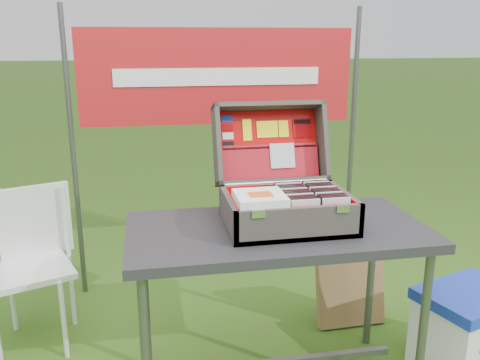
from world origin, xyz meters
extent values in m
cube|color=#2E2E30|center=(0.08, 0.01, 0.75)|extent=(1.22, 0.61, 0.04)
cylinder|color=#59595B|center=(0.63, -0.23, 0.36)|extent=(0.04, 0.04, 0.73)
cylinder|color=#59595B|center=(-0.47, 0.26, 0.36)|extent=(0.04, 0.04, 0.73)
cylinder|color=#59595B|center=(0.63, 0.26, 0.36)|extent=(0.04, 0.04, 0.73)
cube|color=#4A443C|center=(0.12, 0.01, 0.78)|extent=(0.51, 0.36, 0.02)
cube|color=#4A443C|center=(0.12, -0.16, 0.83)|extent=(0.51, 0.02, 0.14)
cube|color=#4A443C|center=(0.12, 0.18, 0.83)|extent=(0.51, 0.02, 0.14)
cube|color=#4A443C|center=(-0.12, 0.01, 0.83)|extent=(0.02, 0.36, 0.14)
cube|color=#4A443C|center=(0.37, 0.01, 0.83)|extent=(0.02, 0.36, 0.14)
cube|color=red|center=(0.12, 0.01, 0.79)|extent=(0.47, 0.32, 0.01)
cube|color=silver|center=(-0.04, -0.17, 0.89)|extent=(0.05, 0.01, 0.03)
cube|color=silver|center=(0.29, -0.17, 0.89)|extent=(0.05, 0.01, 0.03)
cylinder|color=silver|center=(0.12, 0.19, 0.90)|extent=(0.46, 0.02, 0.02)
cube|color=#4A443C|center=(0.12, 0.37, 1.03)|extent=(0.51, 0.14, 0.35)
cube|color=#4A443C|center=(0.12, 0.37, 1.21)|extent=(0.51, 0.14, 0.06)
cube|color=#4A443C|center=(0.12, 0.26, 0.89)|extent=(0.51, 0.14, 0.06)
cube|color=#4A443C|center=(-0.12, 0.32, 1.05)|extent=(0.02, 0.25, 0.39)
cube|color=#4A443C|center=(0.37, 0.32, 1.05)|extent=(0.02, 0.25, 0.39)
cube|color=red|center=(0.12, 0.36, 1.04)|extent=(0.46, 0.11, 0.30)
cube|color=red|center=(0.12, -0.15, 0.84)|extent=(0.47, 0.01, 0.12)
cube|color=red|center=(0.12, 0.17, 0.84)|extent=(0.47, 0.01, 0.12)
cube|color=red|center=(-0.11, 0.01, 0.84)|extent=(0.01, 0.32, 0.12)
cube|color=red|center=(0.35, 0.01, 0.84)|extent=(0.01, 0.32, 0.12)
cube|color=#A2141D|center=(0.12, 0.31, 0.96)|extent=(0.45, 0.08, 0.15)
cube|color=#A2141D|center=(0.12, 0.33, 1.03)|extent=(0.44, 0.03, 0.03)
cube|color=silver|center=(0.18, 0.31, 1.00)|extent=(0.11, 0.05, 0.11)
cube|color=#1933B2|center=(-0.06, 0.40, 1.16)|extent=(0.05, 0.01, 0.03)
cube|color=#9D0002|center=(-0.06, 0.38, 1.12)|extent=(0.05, 0.01, 0.03)
cube|color=white|center=(-0.06, 0.37, 1.08)|extent=(0.05, 0.01, 0.03)
cube|color=black|center=(-0.06, 0.36, 1.05)|extent=(0.05, 0.01, 0.03)
cube|color=#F6EF10|center=(0.03, 0.38, 1.11)|extent=(0.04, 0.04, 0.10)
cube|color=#F6EF10|center=(0.12, 0.38, 1.11)|extent=(0.10, 0.03, 0.07)
cube|color=#F6EF10|center=(0.20, 0.38, 1.11)|extent=(0.05, 0.03, 0.07)
cube|color=#9D0002|center=(0.29, 0.38, 1.11)|extent=(0.09, 0.03, 0.09)
cube|color=black|center=(0.29, 0.39, 1.14)|extent=(0.08, 0.01, 0.02)
cube|color=silver|center=(0.15, -0.12, 0.86)|extent=(0.11, 0.01, 0.13)
cube|color=black|center=(0.15, -0.10, 0.86)|extent=(0.11, 0.01, 0.13)
cube|color=black|center=(0.15, -0.08, 0.86)|extent=(0.11, 0.01, 0.13)
cube|color=black|center=(0.15, -0.06, 0.86)|extent=(0.11, 0.01, 0.13)
cube|color=silver|center=(0.15, -0.04, 0.86)|extent=(0.11, 0.01, 0.13)
cube|color=black|center=(0.15, -0.02, 0.86)|extent=(0.11, 0.01, 0.13)
cube|color=black|center=(0.15, 0.00, 0.86)|extent=(0.11, 0.01, 0.13)
cube|color=black|center=(0.15, 0.02, 0.86)|extent=(0.11, 0.01, 0.13)
cube|color=silver|center=(0.15, 0.04, 0.86)|extent=(0.11, 0.01, 0.13)
cube|color=black|center=(0.15, 0.06, 0.86)|extent=(0.11, 0.01, 0.13)
cube|color=black|center=(0.15, 0.08, 0.86)|extent=(0.11, 0.01, 0.13)
cube|color=black|center=(0.15, 0.10, 0.86)|extent=(0.11, 0.01, 0.13)
cube|color=silver|center=(0.15, 0.12, 0.86)|extent=(0.11, 0.01, 0.13)
cube|color=black|center=(0.15, 0.14, 0.86)|extent=(0.11, 0.01, 0.13)
cube|color=silver|center=(0.28, -0.12, 0.86)|extent=(0.11, 0.01, 0.13)
cube|color=black|center=(0.28, -0.10, 0.86)|extent=(0.11, 0.01, 0.13)
cube|color=black|center=(0.28, -0.08, 0.86)|extent=(0.11, 0.01, 0.13)
cube|color=black|center=(0.28, -0.06, 0.86)|extent=(0.11, 0.01, 0.13)
cube|color=silver|center=(0.28, -0.04, 0.86)|extent=(0.11, 0.01, 0.13)
cube|color=black|center=(0.28, -0.02, 0.86)|extent=(0.11, 0.01, 0.13)
cube|color=black|center=(0.28, 0.00, 0.86)|extent=(0.11, 0.01, 0.13)
cube|color=black|center=(0.28, 0.02, 0.86)|extent=(0.11, 0.01, 0.13)
cube|color=silver|center=(0.28, 0.04, 0.86)|extent=(0.11, 0.01, 0.13)
cube|color=black|center=(0.28, 0.06, 0.86)|extent=(0.11, 0.01, 0.13)
cube|color=black|center=(0.28, 0.08, 0.86)|extent=(0.11, 0.01, 0.13)
cube|color=black|center=(0.28, 0.10, 0.86)|extent=(0.11, 0.01, 0.13)
cube|color=silver|center=(0.28, 0.12, 0.86)|extent=(0.11, 0.01, 0.13)
cube|color=black|center=(0.28, 0.14, 0.86)|extent=(0.11, 0.01, 0.13)
cube|color=white|center=(-0.01, -0.06, 0.90)|extent=(0.19, 0.19, 0.00)
cube|color=white|center=(-0.01, -0.06, 0.91)|extent=(0.19, 0.19, 0.00)
cube|color=white|center=(-0.01, -0.06, 0.91)|extent=(0.19, 0.19, 0.00)
cube|color=white|center=(-0.01, -0.06, 0.92)|extent=(0.19, 0.19, 0.00)
cube|color=white|center=(-0.01, -0.06, 0.92)|extent=(0.19, 0.19, 0.00)
cube|color=white|center=(-0.01, -0.06, 0.93)|extent=(0.19, 0.19, 0.00)
cube|color=#D85919|center=(-0.01, -0.07, 0.93)|extent=(0.09, 0.07, 0.00)
cube|color=white|center=(1.00, -0.01, 0.17)|extent=(0.50, 0.44, 0.34)
cube|color=#1933A7|center=(1.00, -0.01, 0.37)|extent=(0.53, 0.46, 0.05)
cube|color=silver|center=(-1.02, 0.57, 0.40)|extent=(0.46, 0.46, 0.03)
cube|color=silver|center=(-1.02, 0.74, 0.60)|extent=(0.35, 0.16, 0.38)
cylinder|color=silver|center=(-0.87, 0.41, 0.20)|extent=(0.02, 0.02, 0.40)
cylinder|color=silver|center=(-1.17, 0.72, 0.20)|extent=(0.02, 0.02, 0.40)
cylinder|color=silver|center=(-0.87, 0.72, 0.20)|extent=(0.02, 0.02, 0.40)
cylinder|color=silver|center=(-1.17, 0.74, 0.59)|extent=(0.02, 0.02, 0.38)
cylinder|color=silver|center=(-0.87, 0.74, 0.59)|extent=(0.02, 0.02, 0.38)
cube|color=olive|center=(0.62, 0.46, 0.19)|extent=(0.37, 0.15, 0.39)
cylinder|color=#59595B|center=(-0.85, 1.10, 0.85)|extent=(0.03, 0.03, 1.70)
cylinder|color=#59595B|center=(0.85, 1.10, 0.85)|extent=(0.03, 0.03, 1.70)
cube|color=#A81519|center=(0.00, 1.09, 1.30)|extent=(1.60, 0.02, 0.55)
cube|color=white|center=(0.00, 1.08, 1.30)|extent=(1.20, 0.00, 0.10)
camera|label=1|loc=(-0.43, -1.88, 1.50)|focal=38.00mm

